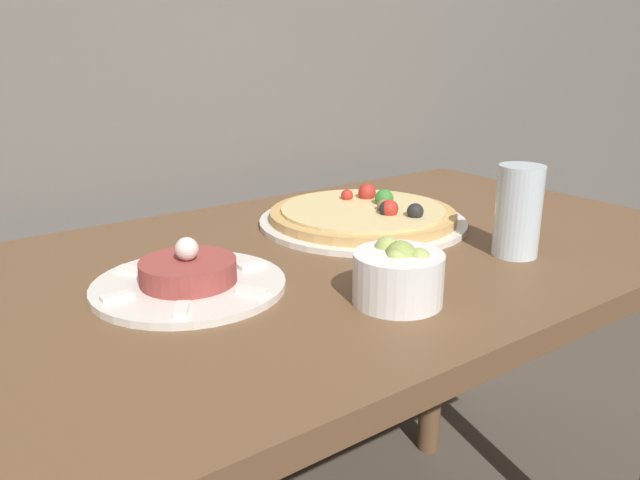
{
  "coord_description": "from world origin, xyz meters",
  "views": [
    {
      "loc": [
        -0.56,
        -0.37,
        1.1
      ],
      "look_at": [
        -0.05,
        0.32,
        0.82
      ],
      "focal_mm": 35.0,
      "sensor_mm": 36.0,
      "label": 1
    }
  ],
  "objects": [
    {
      "name": "dining_table",
      "position": [
        0.0,
        0.36,
        0.67
      ],
      "size": [
        1.27,
        0.72,
        0.78
      ],
      "color": "brown",
      "rests_on": "ground_plane"
    },
    {
      "name": "pizza_plate",
      "position": [
        0.14,
        0.45,
        0.8
      ],
      "size": [
        0.37,
        0.37,
        0.06
      ],
      "color": "silver",
      "rests_on": "dining_table"
    },
    {
      "name": "tartare_plate",
      "position": [
        -0.24,
        0.35,
        0.8
      ],
      "size": [
        0.26,
        0.26,
        0.07
      ],
      "color": "silver",
      "rests_on": "dining_table"
    },
    {
      "name": "small_bowl",
      "position": [
        -0.05,
        0.16,
        0.82
      ],
      "size": [
        0.11,
        0.11,
        0.08
      ],
      "color": "white",
      "rests_on": "dining_table"
    },
    {
      "name": "drinking_glass",
      "position": [
        0.22,
        0.18,
        0.85
      ],
      "size": [
        0.07,
        0.07,
        0.14
      ],
      "color": "silver",
      "rests_on": "dining_table"
    }
  ]
}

